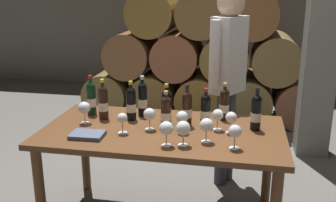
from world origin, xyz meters
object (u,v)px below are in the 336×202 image
wine_bottle_9 (142,99)px  wine_glass_9 (207,126)px  wine_glass_2 (84,108)px  sommelier_presenting (228,70)px  dining_table (163,141)px  wine_glass_8 (182,118)px  wine_glass_4 (183,129)px  wine_glass_1 (149,115)px  tasting_notebook (87,135)px  wine_bottle_3 (205,110)px  wine_bottle_6 (256,112)px  wine_bottle_5 (91,98)px  wine_glass_7 (218,115)px  wine_bottle_2 (103,102)px  wine_glass_6 (231,118)px  wine_bottle_8 (166,112)px  wine_glass_3 (166,129)px  wine_bottle_0 (166,106)px  wine_bottle_4 (131,103)px  wine_glass_5 (235,132)px  wine_bottle_7 (224,104)px  wine_bottle_1 (187,108)px

wine_bottle_9 → wine_glass_9: wine_bottle_9 is taller
wine_glass_2 → sommelier_presenting: bearing=36.1°
dining_table → wine_glass_8: size_ratio=10.89×
wine_glass_4 → wine_glass_1: bearing=139.2°
wine_glass_8 → tasting_notebook: 0.65m
wine_glass_8 → wine_bottle_3: bearing=49.0°
wine_bottle_6 → sommelier_presenting: sommelier_presenting is taller
wine_bottle_5 → wine_glass_7: (0.99, -0.17, -0.03)m
wine_bottle_2 → wine_bottle_3: size_ratio=1.10×
wine_bottle_3 → wine_glass_6: wine_bottle_3 is taller
dining_table → wine_glass_6: 0.51m
wine_bottle_6 → wine_glass_7: (-0.26, -0.06, -0.02)m
wine_bottle_8 → wine_glass_1: 0.12m
wine_bottle_6 → wine_glass_1: 0.74m
wine_glass_3 → wine_glass_9: size_ratio=1.01×
wine_bottle_6 → wine_glass_4: 0.59m
wine_bottle_0 → wine_bottle_4: size_ratio=0.99×
wine_bottle_8 → wine_glass_4: wine_bottle_8 is taller
wine_glass_2 → wine_glass_6: (1.06, -0.00, -0.01)m
wine_bottle_2 → wine_bottle_8: size_ratio=1.15×
wine_glass_3 → wine_bottle_5: bearing=143.8°
wine_glass_5 → wine_glass_7: size_ratio=1.03×
wine_bottle_2 → wine_glass_9: size_ratio=1.91×
wine_bottle_4 → wine_bottle_5: wine_bottle_5 is taller
wine_bottle_7 → wine_bottle_8: 0.47m
wine_bottle_6 → tasting_notebook: wine_bottle_6 is taller
wine_glass_2 → wine_bottle_8: bearing=2.3°
wine_glass_4 → wine_bottle_7: bearing=67.7°
wine_bottle_1 → wine_bottle_2: wine_bottle_2 is taller
sommelier_presenting → wine_bottle_8: bearing=-119.4°
wine_glass_1 → wine_glass_3: wine_glass_3 is taller
wine_glass_1 → wine_glass_4: wine_glass_4 is taller
dining_table → wine_glass_2: bearing=178.3°
wine_bottle_9 → wine_bottle_8: bearing=-44.9°
dining_table → wine_glass_4: size_ratio=10.35×
wine_bottle_8 → wine_glass_3: bearing=-78.5°
wine_glass_2 → wine_glass_8: wine_glass_2 is taller
wine_glass_1 → wine_glass_5: bearing=-20.6°
wine_bottle_0 → wine_bottle_7: (0.42, 0.15, -0.00)m
wine_bottle_4 → wine_glass_3: size_ratio=1.83×
wine_bottle_1 → wine_bottle_4: 0.43m
wine_bottle_8 → wine_bottle_9: wine_bottle_9 is taller
wine_glass_5 → wine_glass_6: 0.27m
wine_bottle_8 → wine_glass_3: size_ratio=1.65×
wine_bottle_5 → wine_glass_4: bearing=-31.2°
wine_bottle_2 → wine_bottle_3: (0.77, -0.01, -0.01)m
dining_table → wine_bottle_6: 0.69m
wine_bottle_3 → wine_glass_4: bearing=-104.8°
wine_bottle_1 → wine_bottle_9: (-0.37, 0.16, 0.00)m
wine_glass_1 → wine_glass_3: size_ratio=0.96×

